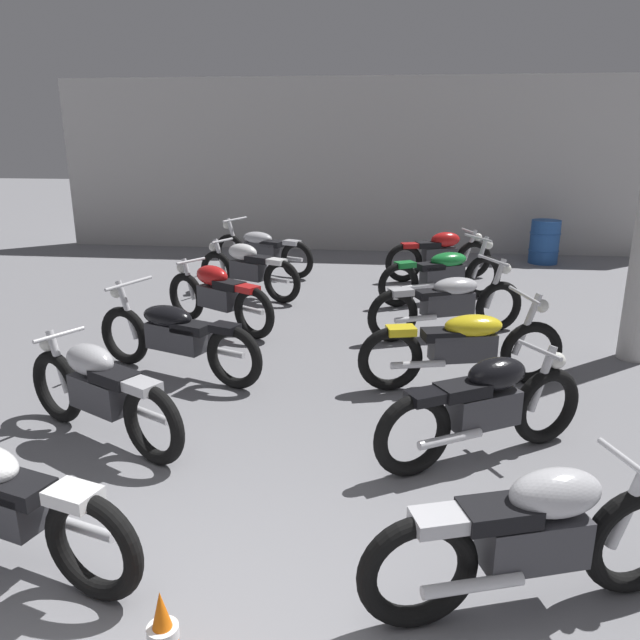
{
  "coord_description": "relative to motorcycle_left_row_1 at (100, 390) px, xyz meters",
  "views": [
    {
      "loc": [
        0.8,
        -2.22,
        2.56
      ],
      "look_at": [
        0.0,
        4.3,
        0.55
      ],
      "focal_mm": 35.2,
      "sensor_mm": 36.0,
      "label": 1
    }
  ],
  "objects": [
    {
      "name": "back_wall",
      "position": [
        1.62,
        9.13,
        1.34
      ],
      "size": [
        13.1,
        0.24,
        3.6
      ],
      "primitive_type": "cube",
      "color": "#BCBAB7",
      "rests_on": "ground"
    },
    {
      "name": "motorcycle_left_row_1",
      "position": [
        0.0,
        0.0,
        0.0
      ],
      "size": [
        1.78,
        1.04,
        0.88
      ],
      "color": "black",
      "rests_on": "ground"
    },
    {
      "name": "motorcycle_left_row_2",
      "position": [
        0.12,
        1.51,
        -0.01
      ],
      "size": [
        2.06,
        0.98,
        0.97
      ],
      "color": "black",
      "rests_on": "ground"
    },
    {
      "name": "motorcycle_left_row_3",
      "position": [
        0.11,
        3.18,
        0.0
      ],
      "size": [
        1.74,
        1.12,
        0.88
      ],
      "color": "black",
      "rests_on": "ground"
    },
    {
      "name": "motorcycle_left_row_4",
      "position": [
        0.13,
        4.83,
        0.0
      ],
      "size": [
        1.82,
        0.95,
        0.88
      ],
      "color": "black",
      "rests_on": "ground"
    },
    {
      "name": "motorcycle_left_row_5",
      "position": [
        -0.01,
        6.51,
        -0.01
      ],
      "size": [
        2.03,
        1.06,
        0.97
      ],
      "color": "black",
      "rests_on": "ground"
    },
    {
      "name": "motorcycle_right_row_0",
      "position": [
        3.22,
        -1.58,
        0.0
      ],
      "size": [
        1.9,
        0.77,
        0.88
      ],
      "color": "black",
      "rests_on": "ground"
    },
    {
      "name": "motorcycle_right_row_1",
      "position": [
        3.17,
        0.08,
        0.0
      ],
      "size": [
        1.75,
        1.1,
        0.88
      ],
      "color": "black",
      "rests_on": "ground"
    },
    {
      "name": "motorcycle_right_row_2",
      "position": [
        3.15,
        1.57,
        -0.01
      ],
      "size": [
        2.13,
        0.84,
        0.97
      ],
      "color": "black",
      "rests_on": "ground"
    },
    {
      "name": "motorcycle_right_row_3",
      "position": [
        3.11,
        3.22,
        -0.01
      ],
      "size": [
        2.03,
        1.06,
        0.97
      ],
      "color": "black",
      "rests_on": "ground"
    },
    {
      "name": "motorcycle_right_row_4",
      "position": [
        3.15,
        4.92,
        -0.01
      ],
      "size": [
        1.96,
        1.17,
        0.97
      ],
      "color": "black",
      "rests_on": "ground"
    },
    {
      "name": "motorcycle_right_row_5",
      "position": [
        3.19,
        6.39,
        0.0
      ],
      "size": [
        1.9,
        0.78,
        0.88
      ],
      "color": "black",
      "rests_on": "ground"
    },
    {
      "name": "oil_drum",
      "position": [
        5.33,
        8.12,
        -0.03
      ],
      "size": [
        0.59,
        0.59,
        0.85
      ],
      "color": "#23519E",
      "rests_on": "ground"
    }
  ]
}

